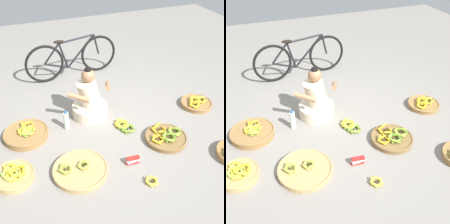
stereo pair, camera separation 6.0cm
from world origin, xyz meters
TOP-DOWN VIEW (x-y plane):
  - ground_plane at (0.00, 0.00)m, footprint 10.00×10.00m
  - vendor_woman_front at (-0.16, 0.30)m, footprint 0.72×0.53m
  - bicycle_leaning at (-0.06, 1.60)m, footprint 1.70×0.19m
  - banana_basket_back_center at (-0.61, -0.74)m, footprint 0.65×0.65m
  - banana_basket_back_right at (1.47, -0.06)m, footprint 0.49×0.49m
  - banana_basket_front_left at (-1.12, 0.13)m, footprint 0.59×0.59m
  - banana_basket_mid_right at (0.62, -0.60)m, footprint 0.56×0.56m
  - banana_basket_back_left at (-1.34, -0.56)m, footprint 0.47×0.47m
  - loose_bananas_mid_left at (0.19, -0.15)m, footprint 0.26×0.36m
  - loose_bananas_near_vendor at (0.10, -1.19)m, footprint 0.18×0.18m
  - water_bottle at (-0.56, 0.12)m, footprint 0.08×0.08m
  - packet_carton_stack at (0.02, -0.83)m, footprint 0.17×0.07m

SIDE VIEW (x-z plane):
  - ground_plane at x=0.00m, z-range 0.00..0.00m
  - loose_bananas_near_vendor at x=0.10m, z-range -0.01..0.06m
  - loose_bananas_mid_left at x=0.19m, z-range -0.02..0.08m
  - banana_basket_back_center at x=-0.61m, z-range -0.02..0.11m
  - packet_carton_stack at x=0.02m, z-range 0.00..0.09m
  - banana_basket_mid_right at x=0.62m, z-range -0.03..0.12m
  - banana_basket_back_right at x=1.47m, z-range -0.03..0.12m
  - banana_basket_back_left at x=-1.34m, z-range -0.03..0.14m
  - banana_basket_front_left at x=-1.12m, z-range -0.03..0.14m
  - water_bottle at x=-0.56m, z-range -0.01..0.28m
  - vendor_woman_front at x=-0.16m, z-range -0.14..0.65m
  - bicycle_leaning at x=-0.06m, z-range -0.01..0.73m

